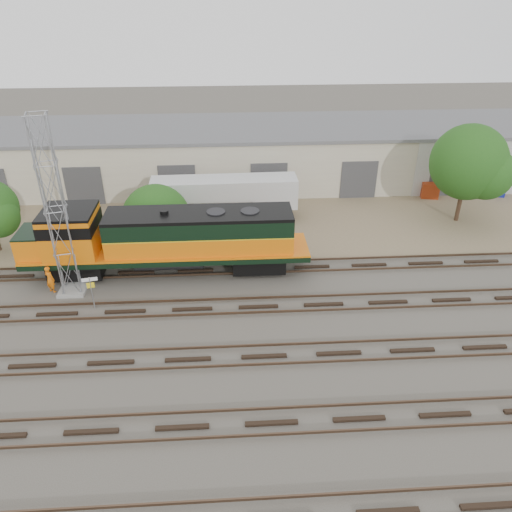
{
  "coord_description": "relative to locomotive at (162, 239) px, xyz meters",
  "views": [
    {
      "loc": [
        -1.67,
        -23.2,
        17.73
      ],
      "look_at": [
        0.0,
        4.0,
        2.2
      ],
      "focal_mm": 35.0,
      "sensor_mm": 36.0,
      "label": 1
    }
  ],
  "objects": [
    {
      "name": "semi_trailer",
      "position": [
        4.42,
        8.11,
        -0.31
      ],
      "size": [
        11.64,
        2.55,
        3.57
      ],
      "rotation": [
        0.0,
        0.0,
        0.02
      ],
      "color": "silver",
      "rests_on": "ground"
    },
    {
      "name": "locomotive",
      "position": [
        0.0,
        0.0,
        0.0
      ],
      "size": [
        18.7,
        3.28,
        4.49
      ],
      "color": "black",
      "rests_on": "tracks"
    },
    {
      "name": "worker",
      "position": [
        -6.95,
        -1.92,
        -1.63
      ],
      "size": [
        0.81,
        0.72,
        1.85
      ],
      "primitive_type": "imported",
      "rotation": [
        0.0,
        0.0,
        2.63
      ],
      "color": "orange",
      "rests_on": "ground"
    },
    {
      "name": "tracks",
      "position": [
        6.06,
        -9.0,
        -2.48
      ],
      "size": [
        80.0,
        20.4,
        0.28
      ],
      "color": "black",
      "rests_on": "ground"
    },
    {
      "name": "dumpster_blue",
      "position": [
        28.91,
        12.01,
        -1.8
      ],
      "size": [
        2.08,
        2.03,
        1.5
      ],
      "primitive_type": "cube",
      "rotation": [
        0.0,
        0.0,
        -0.42
      ],
      "color": "navy",
      "rests_on": "ground"
    },
    {
      "name": "tree_east",
      "position": [
        23.38,
        6.55,
        2.27
      ],
      "size": [
        6.15,
        5.85,
        7.9
      ],
      "color": "#382619",
      "rests_on": "ground"
    },
    {
      "name": "warehouse",
      "position": [
        6.11,
        16.98,
        0.1
      ],
      "size": [
        58.4,
        10.4,
        5.3
      ],
      "color": "beige",
      "rests_on": "ground"
    },
    {
      "name": "ground",
      "position": [
        6.06,
        -6.0,
        -2.55
      ],
      "size": [
        140.0,
        140.0,
        0.0
      ],
      "primitive_type": "plane",
      "color": "#47423A",
      "rests_on": "ground"
    },
    {
      "name": "dirt_strip",
      "position": [
        6.06,
        9.0,
        -2.54
      ],
      "size": [
        80.0,
        16.0,
        0.02
      ],
      "primitive_type": "cube",
      "color": "#726047",
      "rests_on": "ground"
    },
    {
      "name": "dumpster_red",
      "position": [
        22.61,
        11.78,
        -1.85
      ],
      "size": [
        1.76,
        1.69,
        1.4
      ],
      "primitive_type": "cube",
      "rotation": [
        0.0,
        0.0,
        -0.21
      ],
      "color": "maroon",
      "rests_on": "ground"
    },
    {
      "name": "tree_mid",
      "position": [
        -0.57,
        3.81,
        -0.49
      ],
      "size": [
        5.22,
        4.97,
        4.97
      ],
      "color": "#382619",
      "rests_on": "ground"
    },
    {
      "name": "sign_post",
      "position": [
        -3.86,
        -3.94,
        -1.01
      ],
      "size": [
        0.9,
        0.2,
        2.21
      ],
      "color": "gray",
      "rests_on": "ground"
    },
    {
      "name": "signal_tower",
      "position": [
        -5.64,
        -1.96,
        2.92
      ],
      "size": [
        1.66,
        1.66,
        11.25
      ],
      "rotation": [
        0.0,
        0.0,
        0.22
      ],
      "color": "gray",
      "rests_on": "ground"
    }
  ]
}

